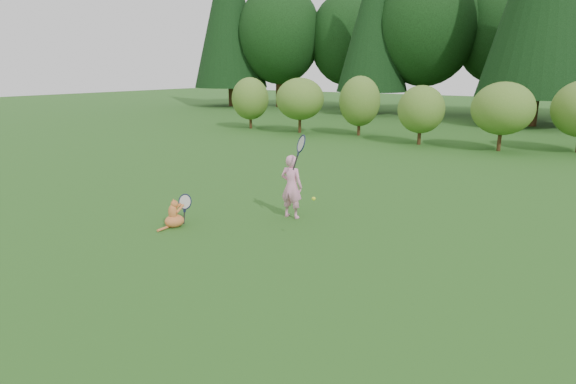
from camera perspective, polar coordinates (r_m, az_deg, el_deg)
The scene contains 5 objects.
ground at distance 8.90m, azimuth -3.94°, elevation -5.27°, with size 100.00×100.00×0.00m, color #1F4E15.
shrub_row at distance 20.35m, azimuth 19.14°, elevation 9.17°, with size 28.00×3.00×2.80m, color #497424, non-canonical shape.
child at distance 9.80m, azimuth 0.45°, elevation 0.83°, with size 0.78×0.53×1.96m.
cat at distance 9.60m, azimuth -13.31°, elevation -2.37°, with size 0.52×0.82×0.74m.
tennis_ball at distance 8.14m, azimuth 3.06°, elevation -0.80°, with size 0.07×0.07×0.07m.
Camera 1 is at (5.13, -6.62, 3.00)m, focal length 30.00 mm.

